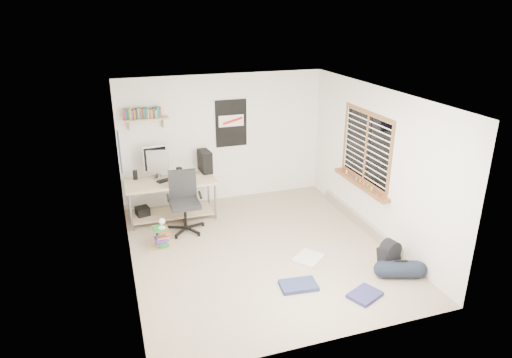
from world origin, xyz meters
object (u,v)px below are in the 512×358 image
object	(u,v)px
office_chair	(185,205)
duffel_bag	(400,269)
backpack	(389,260)
desk	(172,200)
book_stack	(161,238)

from	to	relation	value
office_chair	duffel_bag	xyz separation A→B (m)	(2.67, -2.43, -0.35)
office_chair	backpack	bearing A→B (deg)	-36.11
office_chair	duffel_bag	size ratio (longest dim) A/B	2.08
duffel_bag	office_chair	bearing A→B (deg)	156.83
desk	office_chair	distance (m)	0.60
backpack	book_stack	xyz separation A→B (m)	(-3.08, 1.81, -0.05)
office_chair	book_stack	distance (m)	0.73
desk	book_stack	world-z (taller)	desk
desk	duffel_bag	bearing A→B (deg)	-49.32
duffel_bag	book_stack	world-z (taller)	duffel_bag
backpack	book_stack	size ratio (longest dim) A/B	0.89
desk	office_chair	world-z (taller)	office_chair
office_chair	desk	bearing A→B (deg)	108.57
desk	backpack	world-z (taller)	desk
desk	backpack	distance (m)	3.94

